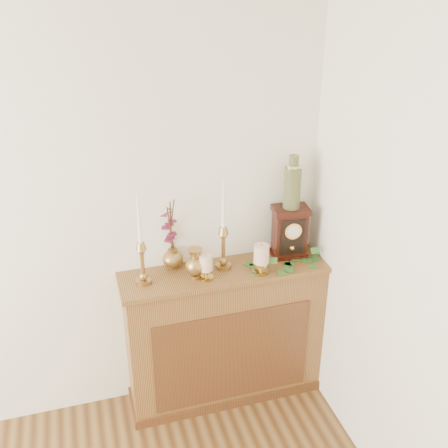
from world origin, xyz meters
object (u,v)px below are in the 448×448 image
object	(u,v)px
candlestick_left	(142,256)
bud_vase	(195,264)
mantel_clock	(290,232)
ceramic_vase	(292,185)
candlestick_center	(223,240)
ginger_jar	(170,234)

from	to	relation	value
candlestick_left	bud_vase	bearing A→B (deg)	-5.40
bud_vase	candlestick_left	bearing A→B (deg)	174.60
candlestick_left	bud_vase	xyz separation A→B (m)	(0.29, -0.03, -0.08)
bud_vase	mantel_clock	bearing A→B (deg)	8.77
candlestick_left	mantel_clock	size ratio (longest dim) A/B	1.65
bud_vase	mantel_clock	distance (m)	0.62
bud_vase	ceramic_vase	distance (m)	0.72
candlestick_center	mantel_clock	distance (m)	0.42
bud_vase	ceramic_vase	bearing A→B (deg)	9.03
ginger_jar	ceramic_vase	xyz separation A→B (m)	(0.71, -0.09, 0.26)
candlestick_center	mantel_clock	world-z (taller)	candlestick_center
bud_vase	ceramic_vase	size ratio (longest dim) A/B	0.58
candlestick_left	ginger_jar	size ratio (longest dim) A/B	1.18
candlestick_left	ceramic_vase	xyz separation A→B (m)	(0.90, 0.07, 0.29)
candlestick_center	ceramic_vase	xyz separation A→B (m)	(0.42, 0.03, 0.28)
candlestick_left	ginger_jar	distance (m)	0.25
mantel_clock	ceramic_vase	xyz separation A→B (m)	(0.00, 0.00, 0.30)
candlestick_left	ceramic_vase	world-z (taller)	ceramic_vase
candlestick_left	candlestick_center	xyz separation A→B (m)	(0.47, 0.04, 0.01)
bud_vase	ginger_jar	bearing A→B (deg)	119.31
candlestick_center	ginger_jar	distance (m)	0.31
candlestick_center	ceramic_vase	world-z (taller)	ceramic_vase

